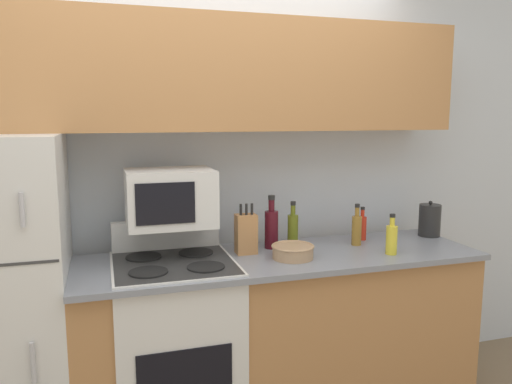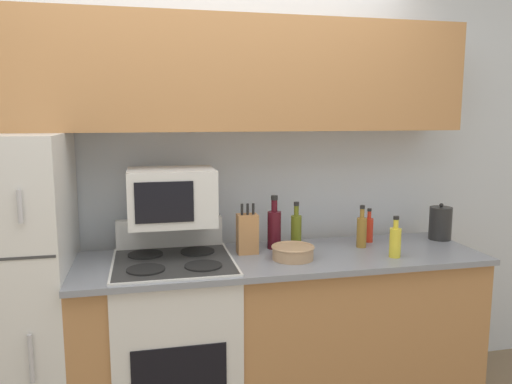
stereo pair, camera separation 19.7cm
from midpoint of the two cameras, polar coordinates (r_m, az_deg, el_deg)
name	(u,v)px [view 1 (the left image)]	position (r m, az deg, el deg)	size (l,w,h in m)	color
wall_back	(196,184)	(2.96, -8.76, 0.92)	(8.00, 0.05, 2.55)	silver
lower_cabinets	(280,336)	(2.86, 0.75, -16.17)	(2.15, 0.64, 0.94)	#B27A47
upper_cabinets	(201,75)	(2.75, -8.43, 13.14)	(2.90, 0.35, 0.60)	#B27A47
stove	(176,348)	(2.74, -11.29, -17.11)	(0.61, 0.63, 1.11)	silver
microwave	(170,198)	(2.62, -11.93, -0.64)	(0.44, 0.35, 0.29)	silver
knife_block	(246,234)	(2.69, -3.25, -4.79)	(0.11, 0.08, 0.27)	#B27A47
bowl	(293,251)	(2.62, 2.07, -6.79)	(0.23, 0.23, 0.07)	tan
bottle_olive_oil	(293,229)	(2.83, 2.24, -4.26)	(0.06, 0.06, 0.26)	#5B6619
bottle_cooking_spray	(392,238)	(2.75, 13.27, -5.21)	(0.06, 0.06, 0.22)	gold
bottle_wine_red	(271,227)	(2.79, -0.25, -4.10)	(0.08, 0.08, 0.30)	#470F19
bottle_hot_sauce	(362,227)	(3.03, 10.23, -3.96)	(0.05, 0.05, 0.20)	red
bottle_vinegar	(357,229)	(2.90, 9.53, -4.20)	(0.06, 0.06, 0.24)	olive
kettle	(430,220)	(3.23, 17.60, -3.10)	(0.13, 0.13, 0.22)	black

